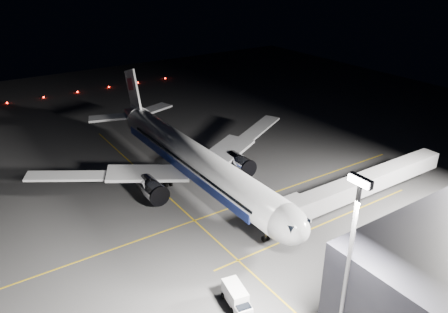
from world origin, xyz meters
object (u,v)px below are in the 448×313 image
at_px(safety_cone_b, 214,179).
at_px(jet_bridge, 360,185).
at_px(service_truck, 237,297).
at_px(baggage_tug, 201,151).
at_px(safety_cone_a, 251,183).
at_px(floodlight_mast_south, 350,255).
at_px(airliner, 192,158).
at_px(safety_cone_c, 245,183).

bearing_deg(safety_cone_b, jet_bridge, 32.79).
bearing_deg(service_truck, baggage_tug, 165.52).
xyz_separation_m(service_truck, safety_cone_a, (-23.60, 19.75, -1.08)).
relative_size(jet_bridge, floodlight_mast_south, 1.66).
bearing_deg(baggage_tug, airliner, -45.02).
bearing_deg(baggage_tug, floodlight_mast_south, -22.76).
xyz_separation_m(jet_bridge, service_truck, (6.93, -29.19, -3.21)).
bearing_deg(safety_cone_c, service_truck, -38.16).
bearing_deg(safety_cone_c, safety_cone_b, -139.03).
height_order(service_truck, safety_cone_c, service_truck).
bearing_deg(safety_cone_a, baggage_tug, -177.89).
relative_size(airliner, baggage_tug, 27.15).
bearing_deg(safety_cone_a, safety_cone_b, -138.12).
distance_m(jet_bridge, safety_cone_a, 19.63).
distance_m(floodlight_mast_south, safety_cone_b, 42.79).
bearing_deg(airliner, safety_cone_c, 53.95).
xyz_separation_m(floodlight_mast_south, service_truck, (-11.07, -5.12, -11.00)).
bearing_deg(safety_cone_b, service_truck, -27.77).
height_order(baggage_tug, safety_cone_c, baggage_tug).
height_order(floodlight_mast_south, safety_cone_b, floodlight_mast_south).
distance_m(floodlight_mast_south, service_truck, 16.43).
bearing_deg(baggage_tug, service_truck, -32.87).
height_order(baggage_tug, safety_cone_a, baggage_tug).
distance_m(jet_bridge, safety_cone_b, 26.31).
bearing_deg(baggage_tug, jet_bridge, 9.17).
height_order(service_truck, safety_cone_a, service_truck).
distance_m(baggage_tug, safety_cone_b, 12.35).
relative_size(airliner, floodlight_mast_south, 2.97).
bearing_deg(safety_cone_b, baggage_tug, 161.12).
relative_size(floodlight_mast_south, service_truck, 3.90).
xyz_separation_m(baggage_tug, safety_cone_b, (11.68, -4.00, -0.38)).
relative_size(airliner, safety_cone_a, 105.42).
distance_m(floodlight_mast_south, baggage_tug, 54.64).
distance_m(service_truck, safety_cone_a, 30.79).
height_order(airliner, baggage_tug, airliner).
relative_size(service_truck, baggage_tug, 2.34).
bearing_deg(floodlight_mast_south, jet_bridge, 126.79).
xyz_separation_m(safety_cone_a, safety_cone_c, (-0.64, -0.70, -0.01)).
height_order(safety_cone_a, safety_cone_c, safety_cone_a).
relative_size(jet_bridge, service_truck, 6.49).
relative_size(service_truck, safety_cone_a, 9.09).
distance_m(floodlight_mast_south, safety_cone_a, 39.52).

